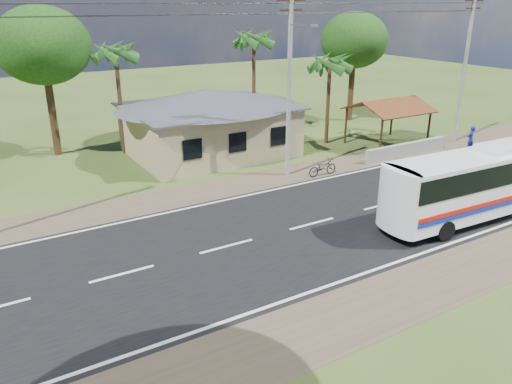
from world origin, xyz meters
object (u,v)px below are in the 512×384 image
Objects in this scene: waiting_shed at (389,107)px; person at (471,139)px; coach_bus at (488,177)px; motorcycle at (322,167)px.

waiting_shed is 5.96m from person.
coach_bus is (-5.32, -11.92, -0.73)m from waiting_shed.
coach_bus reaches higher than person.
motorcycle is (-2.97, 8.72, -1.49)m from coach_bus.
person reaches higher than motorcycle.
coach_bus is 11.79m from person.
waiting_shed is at bearing -59.72° from person.
coach_bus is 9.33m from motorcycle.
waiting_shed is 13.08m from coach_bus.
motorcycle is (-8.29, -3.20, -2.22)m from waiting_shed.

